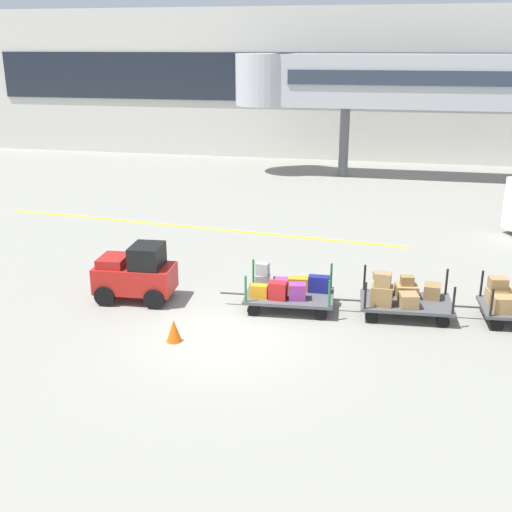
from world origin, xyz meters
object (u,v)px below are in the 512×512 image
Objects in this scene: baggage_tug at (136,274)px; baggage_cart_lead at (288,290)px; baggage_cart_middle at (401,295)px; safety_cone_near at (174,330)px.

baggage_tug is 4.12m from baggage_cart_lead.
baggage_cart_middle is (7.01, 0.46, -0.21)m from baggage_tug.
baggage_cart_middle is at bearing 3.73° from baggage_tug.
baggage_tug is at bearing 129.47° from safety_cone_near.
baggage_tug is at bearing -176.27° from baggage_cart_middle.
baggage_tug reaches higher than baggage_cart_lead.
safety_cone_near is at bearing -50.53° from baggage_tug.
safety_cone_near is (-5.19, -2.66, -0.27)m from baggage_cart_middle.
baggage_cart_lead is (4.11, 0.30, -0.25)m from baggage_tug.
baggage_tug is 3.93× the size of safety_cone_near.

